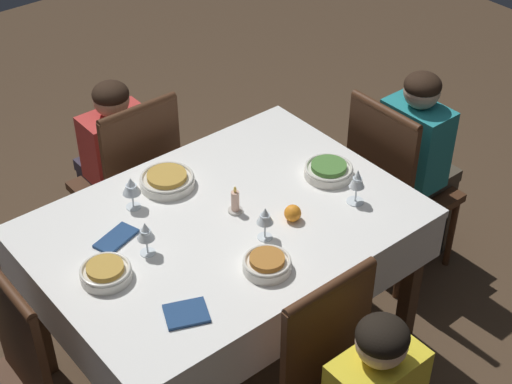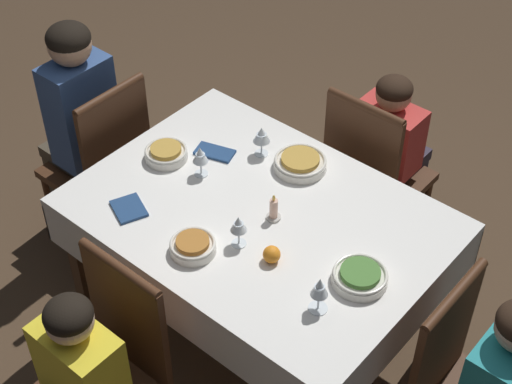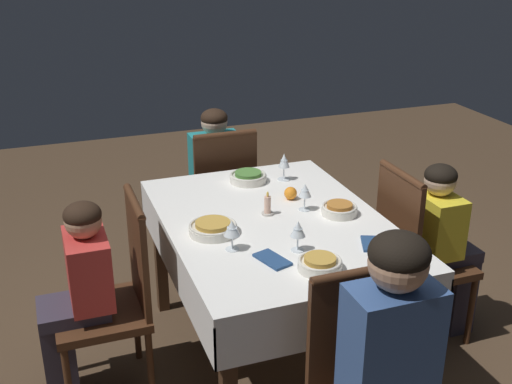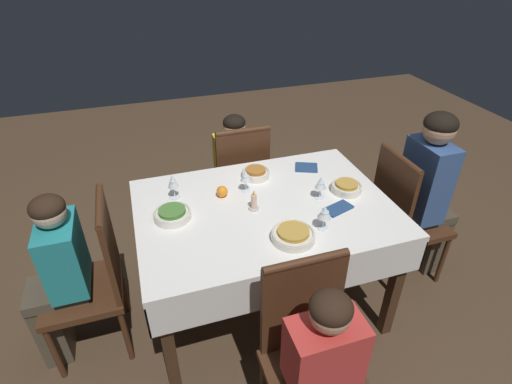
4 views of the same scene
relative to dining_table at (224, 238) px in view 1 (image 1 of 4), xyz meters
name	(u,v)px [view 1 (image 1 of 4)]	position (x,y,z in m)	size (l,w,h in m)	color
ground_plane	(228,358)	(0.00, 0.00, -0.69)	(8.00, 8.00, 0.00)	#4C3826
dining_table	(224,238)	(0.00, 0.00, 0.00)	(1.40, 1.00, 0.78)	white
chair_south	(133,181)	(-0.04, -0.75, -0.17)	(0.41, 0.42, 0.96)	#472816
chair_west	(394,184)	(-0.95, 0.02, -0.17)	(0.42, 0.41, 0.96)	#472816
person_child_red	(113,160)	(-0.04, -0.92, -0.15)	(0.30, 0.33, 0.97)	#383342
person_child_teal	(420,160)	(-1.12, 0.02, -0.12)	(0.33, 0.30, 1.04)	#4C4233
bowl_east	(106,273)	(0.50, 0.00, 0.12)	(0.18, 0.18, 0.06)	silver
wine_glass_east	(145,232)	(0.32, -0.02, 0.19)	(0.06, 0.06, 0.14)	white
bowl_north	(267,263)	(0.05, 0.31, 0.12)	(0.17, 0.17, 0.06)	silver
wine_glass_north	(265,217)	(-0.05, 0.18, 0.19)	(0.06, 0.06, 0.14)	white
bowl_south	(167,180)	(0.04, -0.31, 0.12)	(0.22, 0.22, 0.06)	silver
wine_glass_south	(131,187)	(0.22, -0.28, 0.19)	(0.07, 0.07, 0.14)	white
bowl_west	(329,170)	(-0.50, 0.05, 0.12)	(0.20, 0.20, 0.06)	silver
wine_glass_west	(357,180)	(-0.46, 0.24, 0.19)	(0.07, 0.07, 0.15)	white
candle_centerpiece	(235,203)	(-0.07, -0.01, 0.13)	(0.06, 0.06, 0.12)	beige
orange_fruit	(293,213)	(-0.20, 0.17, 0.12)	(0.07, 0.07, 0.07)	orange
napkin_red_folded	(186,314)	(0.39, 0.32, 0.10)	(0.17, 0.16, 0.01)	navy
napkin_spare_side	(116,238)	(0.37, -0.15, 0.10)	(0.18, 0.13, 0.01)	navy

